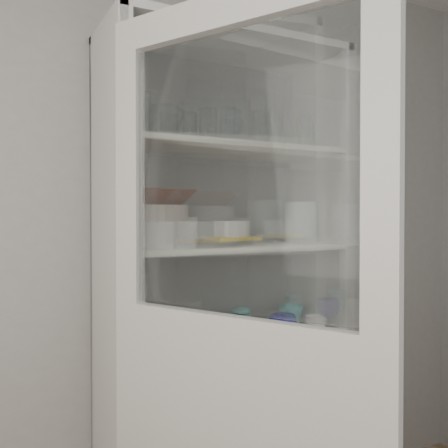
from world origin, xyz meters
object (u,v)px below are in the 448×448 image
grey_bowl_stack (301,222)px  mug_white (316,327)px  goblet_2 (236,133)px  goblet_3 (262,133)px  cream_bowl (163,213)px  white_ramekin (232,229)px  plate_stack_front (163,234)px  terracotta_bowl (163,197)px  yellow_trivet (232,238)px  mug_blue (283,325)px  glass_platter (232,242)px  goblet_1 (177,125)px  cream_dish (199,433)px  white_canister (125,332)px  plate_stack_back (170,231)px  pantry_cabinet (217,318)px  teal_jar (241,322)px  tin_box (257,423)px  goblet_0 (152,123)px  cupboard_door (235,398)px  mug_teal (291,317)px

grey_bowl_stack → mug_white: (-0.04, -0.16, -0.45)m
goblet_2 → goblet_3: 0.12m
cream_bowl → white_ramekin: 0.33m
plate_stack_front → terracotta_bowl: (0.00, 0.00, 0.14)m
plate_stack_front → goblet_2: bearing=23.3°
yellow_trivet → mug_blue: yellow_trivet is taller
glass_platter → grey_bowl_stack: size_ratio=1.92×
plate_stack_front → cream_bowl: cream_bowl is taller
goblet_1 → cream_dish: goblet_1 is taller
white_canister → cream_dish: white_canister is taller
goblet_2 → yellow_trivet: (-0.09, -0.13, -0.46)m
goblet_1 → plate_stack_back: goblet_1 is taller
cream_bowl → goblet_2: bearing=23.3°
pantry_cabinet → goblet_1: size_ratio=11.62×
yellow_trivet → mug_white: size_ratio=1.88×
teal_jar → tin_box: (0.04, -0.07, -0.43)m
plate_stack_front → goblet_0: bearing=85.2°
goblet_0 → mug_blue: goblet_0 is taller
cream_dish → mug_blue: bearing=-6.0°
cupboard_door → terracotta_bowl: bearing=153.1°
white_canister → goblet_2: bearing=6.7°
goblet_0 → mug_white: 1.09m
plate_stack_back → grey_bowl_stack: size_ratio=1.29×
mug_blue → white_canister: 0.68m
terracotta_bowl → yellow_trivet: bearing=8.5°
goblet_2 → white_canister: size_ratio=1.19×
plate_stack_back → goblet_2: bearing=-0.2°
goblet_0 → cream_dish: size_ratio=0.77×
white_ramekin → mug_white: bearing=-16.8°
glass_platter → pantry_cabinet: bearing=101.3°
white_ramekin → white_canister: bearing=171.1°
teal_jar → mug_white: bearing=-37.2°
goblet_1 → goblet_3: 0.40m
mug_white → teal_jar: bearing=135.0°
goblet_1 → goblet_2: 0.28m
terracotta_bowl → mug_blue: bearing=3.1°
goblet_3 → white_ramekin: goblet_3 is taller
cupboard_door → goblet_3: (0.52, 0.69, 0.88)m
glass_platter → terracotta_bowl: bearing=-171.5°
terracotta_bowl → plate_stack_back: bearing=61.6°
teal_jar → goblet_1: bearing=173.9°
terracotta_bowl → mug_white: bearing=-5.0°
goblet_1 → cream_bowl: size_ratio=0.95×
goblet_0 → plate_stack_front: (-0.01, -0.15, -0.44)m
cream_dish → tin_box: 0.27m
plate_stack_back → grey_bowl_stack: 0.62m
mug_teal → white_canister: 0.78m
pantry_cabinet → goblet_0: pantry_cabinet is taller
cupboard_door → grey_bowl_stack: cupboard_door is taller
goblet_2 → plate_stack_front: 0.62m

